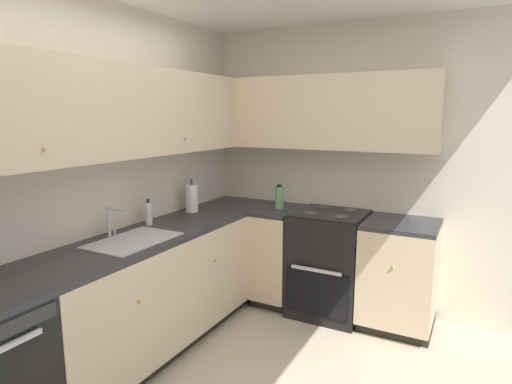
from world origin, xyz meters
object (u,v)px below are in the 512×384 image
(oil_bottle, at_px, (279,197))
(soap_bottle, at_px, (148,213))
(oven_range, at_px, (329,262))
(paper_towel_roll, at_px, (192,198))

(oil_bottle, bearing_deg, soap_bottle, 147.62)
(soap_bottle, xyz_separation_m, oil_bottle, (1.03, -0.65, 0.01))
(oven_range, bearing_deg, oil_bottle, 92.21)
(oven_range, distance_m, soap_bottle, 1.65)
(paper_towel_roll, distance_m, oil_bottle, 0.80)
(soap_bottle, bearing_deg, oil_bottle, -32.38)
(oven_range, xyz_separation_m, paper_towel_roll, (-0.51, 1.13, 0.57))
(paper_towel_roll, bearing_deg, oven_range, -65.67)
(soap_bottle, relative_size, paper_towel_roll, 0.68)
(soap_bottle, distance_m, oil_bottle, 1.22)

